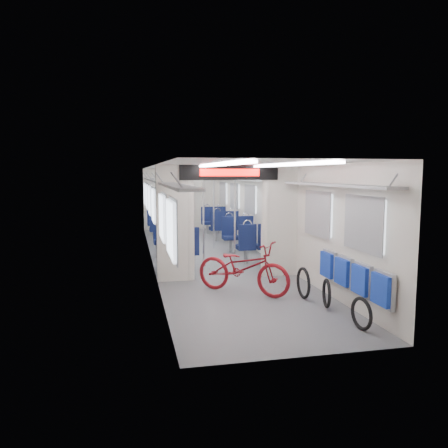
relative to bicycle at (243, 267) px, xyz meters
name	(u,v)px	position (x,y,z in m)	size (l,w,h in m)	color
carriage	(213,200)	(0.01, 2.95, 1.03)	(12.00, 12.02, 2.31)	#515456
bicycle	(243,267)	(0.00, 0.00, 0.00)	(0.63, 1.80, 0.95)	maroon
flip_bench	(352,276)	(1.36, -1.40, 0.11)	(0.12, 2.09, 0.49)	gray
bike_hoop_a	(361,315)	(1.12, -2.12, -0.27)	(0.46, 0.46, 0.05)	black
bike_hoop_b	(327,295)	(1.09, -1.10, -0.26)	(0.47, 0.47, 0.05)	black
bike_hoop_c	(303,284)	(0.93, -0.52, -0.23)	(0.54, 0.54, 0.05)	black
seat_bay_near_left	(174,241)	(-0.93, 2.91, 0.06)	(0.89, 1.99, 1.07)	#0D153A
seat_bay_near_right	(247,237)	(0.94, 3.25, 0.06)	(0.89, 1.97, 1.07)	#0D153A
seat_bay_far_left	(162,223)	(-0.93, 6.93, 0.05)	(0.88, 1.95, 1.06)	#0D153A
seat_bay_far_right	(219,222)	(0.94, 6.81, 0.05)	(0.88, 1.95, 1.06)	#0D153A
stanchion_near_left	(203,219)	(-0.37, 2.00, 0.68)	(0.04, 0.04, 2.30)	silver
stanchion_near_right	(235,218)	(0.33, 1.97, 0.68)	(0.04, 0.04, 2.30)	silver
stanchion_far_left	(189,208)	(-0.29, 4.99, 0.68)	(0.05, 0.05, 2.30)	silver
stanchion_far_right	(214,208)	(0.38, 4.72, 0.68)	(0.05, 0.05, 2.30)	silver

